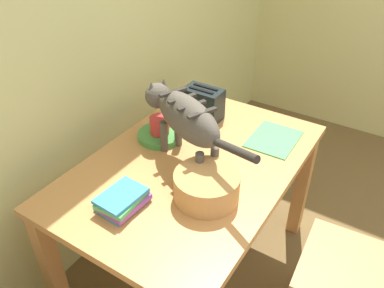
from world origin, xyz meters
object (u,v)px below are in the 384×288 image
saucer_bowl (160,135)px  wicker_basket (207,186)px  toaster (203,104)px  dining_table (192,178)px  magazine (274,139)px  book_stack (123,200)px  cat (184,117)px  coffee_mug (160,124)px  wooden_chair_far (365,272)px

saucer_bowl → wicker_basket: wicker_basket is taller
toaster → dining_table: bearing=-155.9°
magazine → book_stack: (-0.76, 0.31, 0.03)m
saucer_bowl → magazine: saucer_bowl is taller
saucer_bowl → toaster: (0.28, -0.08, 0.07)m
saucer_bowl → dining_table: bearing=-110.1°
cat → saucer_bowl: size_ratio=3.14×
dining_table → saucer_bowl: saucer_bowl is taller
saucer_bowl → magazine: bearing=-59.4°
magazine → book_stack: book_stack is taller
magazine → wicker_basket: (-0.54, 0.07, 0.06)m
wicker_basket → cat: bearing=52.1°
cat → dining_table: bearing=-67.8°
dining_table → coffee_mug: (0.09, 0.24, 0.16)m
cat → coffee_mug: cat is taller
saucer_bowl → coffee_mug: coffee_mug is taller
toaster → wooden_chair_far: 1.08m
toaster → magazine: bearing=-88.7°
wicker_basket → magazine: bearing=-7.1°
toaster → wooden_chair_far: (-0.32, -0.97, -0.35)m
book_stack → wooden_chair_far: (0.43, -0.88, -0.30)m
saucer_bowl → coffee_mug: (0.00, 0.00, 0.06)m
cat → wooden_chair_far: bearing=-63.4°
cat → toaster: cat is taller
saucer_bowl → wooden_chair_far: bearing=-92.3°
dining_table → magazine: size_ratio=4.55×
cat → magazine: size_ratio=2.48×
book_stack → cat: bearing=-4.7°
wicker_basket → toaster: 0.63m
book_stack → wooden_chair_far: wooden_chair_far is taller
cat → coffee_mug: 0.27m
coffee_mug → dining_table: bearing=-110.8°
magazine → toaster: bearing=90.1°
dining_table → wooden_chair_far: bearing=-86.7°
wooden_chair_far → coffee_mug: bearing=83.7°
dining_table → book_stack: bearing=169.5°
dining_table → magazine: bearing=-32.8°
magazine → book_stack: 0.82m
magazine → toaster: 0.41m
saucer_bowl → wooden_chair_far: size_ratio=0.23×
book_stack → wicker_basket: 0.33m
coffee_mug → toaster: toaster is taller
cat → book_stack: 0.43m
saucer_bowl → wicker_basket: 0.49m
dining_table → coffee_mug: 0.31m
saucer_bowl → wicker_basket: (-0.25, -0.41, 0.04)m
saucer_bowl → coffee_mug: size_ratio=1.61×
saucer_bowl → cat: bearing=-113.5°
cat → coffee_mug: (0.09, 0.20, -0.15)m
wicker_basket → wooden_chair_far: (0.21, -0.63, -0.32)m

